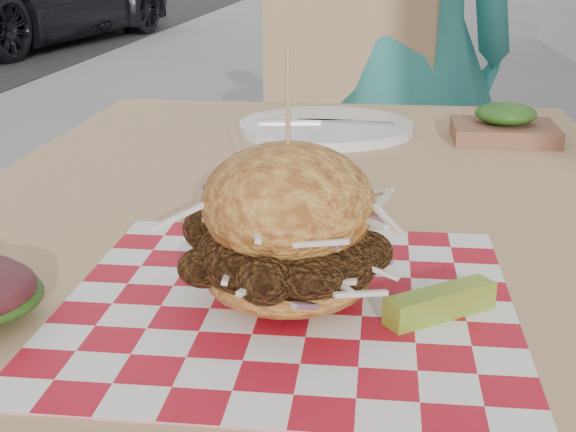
# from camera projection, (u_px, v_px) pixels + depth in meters

# --- Properties ---
(diner) EXTENTS (0.63, 0.49, 1.55)m
(diner) POSITION_uv_depth(u_px,v_px,m) (409.00, 53.00, 1.95)
(diner) COLOR teal
(diner) RESTS_ON ground
(patio_table) EXTENTS (0.80, 1.20, 0.75)m
(patio_table) POSITION_uv_depth(u_px,v_px,m) (302.00, 268.00, 0.93)
(patio_table) COLOR tan
(patio_table) RESTS_ON ground
(patio_chair) EXTENTS (0.50, 0.51, 0.95)m
(patio_chair) POSITION_uv_depth(u_px,v_px,m) (352.00, 155.00, 1.90)
(patio_chair) COLOR tan
(patio_chair) RESTS_ON ground
(paper_liner) EXTENTS (0.36, 0.36, 0.00)m
(paper_liner) POSITION_uv_depth(u_px,v_px,m) (288.00, 303.00, 0.65)
(paper_liner) COLOR red
(paper_liner) RESTS_ON patio_table
(sandwich) EXTENTS (0.18, 0.18, 0.20)m
(sandwich) POSITION_uv_depth(u_px,v_px,m) (288.00, 236.00, 0.63)
(sandwich) COLOR gold
(sandwich) RESTS_ON paper_liner
(pickle_spear) EXTENTS (0.09, 0.07, 0.02)m
(pickle_spear) POSITION_uv_depth(u_px,v_px,m) (440.00, 303.00, 0.62)
(pickle_spear) COLOR olive
(pickle_spear) RESTS_ON paper_liner
(place_setting) EXTENTS (0.27, 0.27, 0.02)m
(place_setting) POSITION_uv_depth(u_px,v_px,m) (326.00, 127.00, 1.24)
(place_setting) COLOR white
(place_setting) RESTS_ON patio_table
(kraft_tray) EXTENTS (0.15, 0.12, 0.06)m
(kraft_tray) POSITION_uv_depth(u_px,v_px,m) (505.00, 125.00, 1.18)
(kraft_tray) COLOR brown
(kraft_tray) RESTS_ON patio_table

